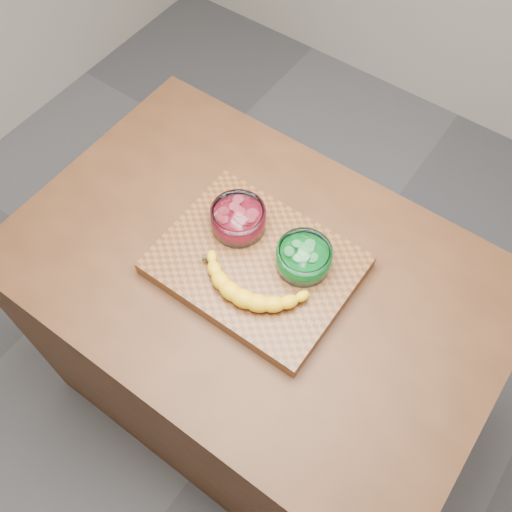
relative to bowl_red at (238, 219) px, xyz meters
The scene contains 6 objects.
ground 0.98m from the bowl_red, 30.90° to the right, with size 3.50×3.50×0.00m, color #5D5D62.
counter 0.53m from the bowl_red, 30.90° to the right, with size 1.20×0.80×0.90m, color #522E18.
cutting_board 0.12m from the bowl_red, 30.90° to the right, with size 0.45×0.35×0.04m, color brown.
bowl_red is the anchor object (origin of this frame).
bowl_green 0.19m from the bowl_red, ahead, with size 0.13×0.13×0.06m.
banana 0.17m from the bowl_red, 44.59° to the right, with size 0.29×0.15×0.04m, color yellow, non-canonical shape.
Camera 1 is at (0.40, -0.56, 2.09)m, focal length 40.00 mm.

